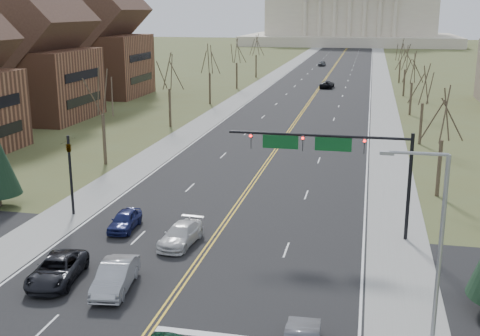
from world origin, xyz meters
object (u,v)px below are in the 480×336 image
at_px(signal_left, 70,166).
at_px(car_sb_outer_lead, 57,270).
at_px(street_light, 435,240).
at_px(car_far_nb, 327,84).
at_px(car_sb_inner_second, 181,235).
at_px(signal_mast, 332,151).
at_px(car_far_sb, 322,63).
at_px(car_sb_inner_lead, 115,276).
at_px(car_sb_outer_second, 125,220).

bearing_deg(signal_left, car_sb_outer_lead, -67.00).
xyz_separation_m(signal_left, street_light, (24.24, -13.50, 1.51)).
bearing_deg(car_far_nb, car_sb_inner_second, 91.90).
xyz_separation_m(signal_mast, car_far_sb, (-10.78, 126.01, -5.06)).
xyz_separation_m(signal_left, car_sb_outer_lead, (4.56, -10.73, -3.00)).
distance_m(street_light, car_far_sb, 140.50).
distance_m(signal_mast, car_sb_inner_lead, 16.18).
xyz_separation_m(street_light, car_sb_outer_second, (-19.21, 11.32, -4.55)).
height_order(car_sb_inner_lead, car_sb_outer_second, car_sb_inner_lead).
relative_size(car_sb_inner_lead, car_far_nb, 0.92).
bearing_deg(car_sb_inner_second, car_far_sb, 95.76).
bearing_deg(car_sb_inner_second, car_sb_outer_lead, -122.14).
bearing_deg(car_sb_outer_lead, car_sb_inner_second, 44.90).
bearing_deg(signal_mast, car_sb_inner_second, -156.62).
bearing_deg(signal_left, car_sb_inner_second, -22.55).
distance_m(signal_mast, street_light, 14.51).
distance_m(car_sb_outer_lead, car_sb_outer_second, 8.57).
distance_m(signal_mast, car_far_nb, 79.56).
bearing_deg(car_sb_outer_second, car_sb_outer_lead, -96.79).
relative_size(car_sb_outer_second, car_far_sb, 0.96).
relative_size(car_sb_inner_lead, car_sb_outer_lead, 0.93).
relative_size(signal_mast, car_sb_inner_lead, 2.59).
bearing_deg(street_light, car_sb_inner_lead, 171.15).
height_order(car_sb_inner_second, car_far_sb, car_far_sb).
relative_size(signal_left, car_sb_inner_lead, 1.28).
height_order(signal_mast, car_sb_inner_second, signal_mast).
xyz_separation_m(car_sb_inner_lead, car_sb_outer_second, (-3.15, 8.82, -0.11)).
distance_m(signal_left, car_sb_inner_second, 10.90).
height_order(signal_left, street_light, street_light).
distance_m(signal_left, car_far_nb, 80.28).
bearing_deg(car_sb_inner_lead, signal_left, 118.94).
xyz_separation_m(car_sb_inner_lead, car_far_nb, (4.79, 90.17, -0.06)).
bearing_deg(street_light, signal_mast, 111.41).
bearing_deg(car_far_nb, street_light, 101.11).
xyz_separation_m(signal_mast, car_sb_outer_lead, (-14.39, -10.73, -5.05)).
height_order(signal_mast, car_far_nb, signal_mast).
relative_size(car_sb_inner_second, car_far_sb, 1.12).
distance_m(street_light, car_sb_inner_lead, 16.85).
bearing_deg(street_light, car_sb_outer_second, 149.49).
distance_m(car_sb_inner_lead, car_far_nb, 90.30).
height_order(signal_left, car_sb_inner_second, signal_left).
xyz_separation_m(car_sb_inner_lead, car_far_sb, (-0.01, 137.00, -0.08)).
relative_size(signal_left, car_far_sb, 1.47).
relative_size(car_sb_inner_second, car_sb_outer_second, 1.17).
distance_m(car_sb_inner_second, car_sb_outer_second, 4.99).
height_order(car_sb_inner_lead, car_sb_inner_second, car_sb_inner_lead).
height_order(car_far_nb, car_far_sb, car_far_nb).
bearing_deg(car_sb_outer_lead, car_sb_inner_lead, -12.09).
bearing_deg(signal_mast, signal_left, 180.00).
distance_m(car_sb_inner_lead, car_sb_outer_second, 9.37).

